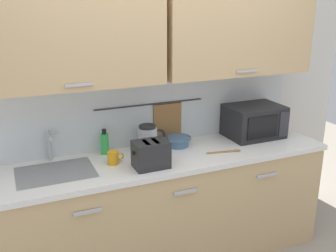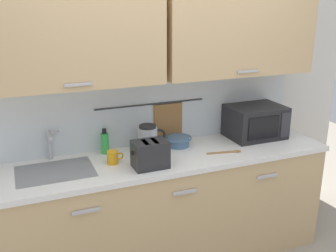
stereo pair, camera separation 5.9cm
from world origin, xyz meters
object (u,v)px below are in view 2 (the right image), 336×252
dish_soap_bottle (105,143)px  mug_near_sink (113,157)px  electric_kettle (148,138)px  toaster (150,154)px  wooden_spoon (228,152)px  mixing_bowl (178,141)px  microwave (255,122)px

dish_soap_bottle → mug_near_sink: dish_soap_bottle is taller
electric_kettle → mug_near_sink: electric_kettle is taller
toaster → wooden_spoon: toaster is taller
dish_soap_bottle → mixing_bowl: dish_soap_bottle is taller
mug_near_sink → wooden_spoon: (0.87, -0.13, -0.04)m
mixing_bowl → wooden_spoon: 0.41m
microwave → dish_soap_bottle: bearing=175.2°
dish_soap_bottle → toaster: bearing=-57.9°
microwave → toaster: size_ratio=1.80×
mixing_bowl → toaster: 0.46m
dish_soap_bottle → toaster: dish_soap_bottle is taller
mixing_bowl → wooden_spoon: size_ratio=0.78×
toaster → dish_soap_bottle: bearing=122.1°
electric_kettle → toaster: electric_kettle is taller
mixing_bowl → mug_near_sink: bearing=-165.7°
mug_near_sink → mixing_bowl: bearing=14.3°
mug_near_sink → electric_kettle: bearing=24.0°
toaster → wooden_spoon: bearing=2.4°
microwave → electric_kettle: 0.95m
dish_soap_bottle → wooden_spoon: size_ratio=0.71×
mug_near_sink → wooden_spoon: 0.88m
mixing_bowl → toaster: toaster is taller
dish_soap_bottle → mug_near_sink: 0.22m
microwave → dish_soap_bottle: size_ratio=2.35×
microwave → mug_near_sink: 1.27m
dish_soap_bottle → mixing_bowl: (0.58, -0.07, -0.04)m
wooden_spoon → mixing_bowl: bearing=137.6°
mixing_bowl → dish_soap_bottle: bearing=173.2°
toaster → mixing_bowl: bearing=41.1°
electric_kettle → toaster: bearing=-107.0°
mixing_bowl → wooden_spoon: bearing=-42.4°
toaster → electric_kettle: bearing=73.0°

